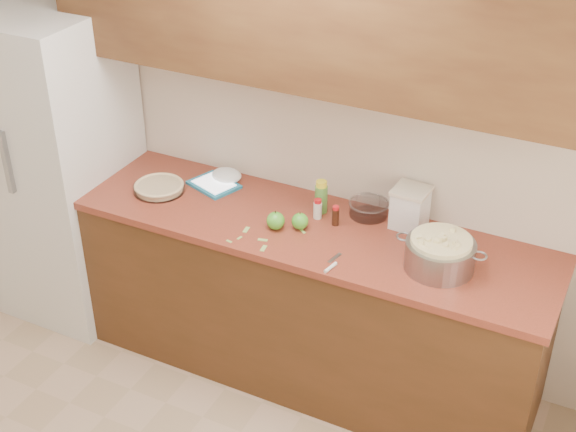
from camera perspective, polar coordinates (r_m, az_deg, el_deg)
The scene contains 22 objects.
room_shell at distance 2.74m, azimuth -13.58°, elevation -8.27°, with size 3.60×3.60×3.60m.
counter_run at distance 4.22m, azimuth 0.29°, elevation -5.68°, with size 2.64×0.68×0.92m.
upper_cabinets at distance 3.66m, azimuth 1.46°, elevation 14.60°, with size 2.60×0.34×0.70m, color brown.
fridge at distance 4.68m, azimuth -15.93°, elevation 3.38°, with size 0.70×0.70×1.80m, color silver.
pie at distance 4.27m, azimuth -9.15°, elevation 2.04°, with size 0.27×0.27×0.04m.
colander at distance 3.66m, azimuth 10.75°, elevation -2.66°, with size 0.42×0.32×0.16m.
flour_canister at distance 3.92m, azimuth 8.67°, elevation 0.62°, with size 0.18×0.18×0.21m.
tablet at distance 4.29m, azimuth -5.29°, elevation 2.24°, with size 0.30×0.26×0.02m.
paring_knife at distance 3.64m, azimuth 3.09°, elevation -3.57°, with size 0.05×0.18×0.02m.
lemon_bottle at distance 4.01m, azimuth 2.37°, elevation 1.35°, with size 0.06×0.06×0.17m.
cinnamon_shaker at distance 3.97m, azimuth 2.13°, elevation 0.50°, with size 0.04×0.04×0.11m.
vanilla_bottle at distance 3.92m, azimuth 3.40°, elevation 0.01°, with size 0.04×0.04×0.10m.
mixing_bowl at distance 4.02m, azimuth 5.75°, elevation 0.59°, with size 0.20×0.20×0.08m.
paper_towel at distance 4.32m, azimuth -4.39°, elevation 2.90°, with size 0.17×0.14×0.07m, color white.
apple_left at distance 3.89m, azimuth -0.89°, elevation -0.34°, with size 0.09×0.09×0.10m.
apple_center at distance 3.89m, azimuth 0.86°, elevation -0.37°, with size 0.08×0.08×0.09m.
peel_a at distance 3.90m, azimuth -2.99°, elevation -0.98°, with size 0.05×0.02×0.00m, color #98BB5B.
peel_b at distance 3.84m, azimuth -3.47°, elevation -1.57°, with size 0.03×0.01×0.00m, color #98BB5B.
peel_c at distance 3.88m, azimuth 1.07°, elevation -1.11°, with size 0.03×0.01×0.00m, color #98BB5B.
peel_d at distance 3.82m, azimuth -1.81°, elevation -1.71°, with size 0.05×0.02×0.00m, color #98BB5B.
peel_e at distance 3.82m, azimuth -4.21°, elevation -1.80°, with size 0.03×0.01×0.00m, color #98BB5B.
peel_f at distance 3.76m, azimuth -1.75°, elevation -2.31°, with size 0.05×0.02×0.00m, color #98BB5B.
Camera 1 is at (1.48, -1.54, 3.02)m, focal length 50.00 mm.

